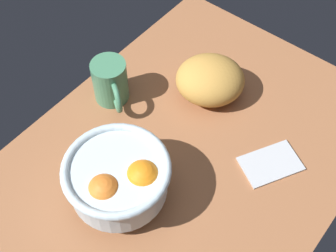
{
  "coord_description": "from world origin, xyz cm",
  "views": [
    {
      "loc": [
        -41.1,
        -29.01,
        79.42
      ],
      "look_at": [
        1.0,
        4.98,
        5.0
      ],
      "focal_mm": 49.53,
      "sensor_mm": 36.0,
      "label": 1
    }
  ],
  "objects_px": {
    "bread_loaf": "(210,80)",
    "mug": "(111,82)",
    "fruit_bowl": "(119,179)",
    "napkin_folded": "(271,163)"
  },
  "relations": [
    {
      "from": "fruit_bowl",
      "to": "mug",
      "type": "relative_size",
      "value": 1.77
    },
    {
      "from": "napkin_folded",
      "to": "mug",
      "type": "bearing_deg",
      "value": 100.98
    },
    {
      "from": "fruit_bowl",
      "to": "napkin_folded",
      "type": "distance_m",
      "value": 0.31
    },
    {
      "from": "bread_loaf",
      "to": "mug",
      "type": "xyz_separation_m",
      "value": [
        -0.14,
        0.16,
        0.0
      ]
    },
    {
      "from": "napkin_folded",
      "to": "mug",
      "type": "height_order",
      "value": "mug"
    },
    {
      "from": "fruit_bowl",
      "to": "napkin_folded",
      "type": "height_order",
      "value": "fruit_bowl"
    },
    {
      "from": "bread_loaf",
      "to": "napkin_folded",
      "type": "relative_size",
      "value": 1.29
    },
    {
      "from": "bread_loaf",
      "to": "fruit_bowl",
      "type": "bearing_deg",
      "value": -176.02
    },
    {
      "from": "fruit_bowl",
      "to": "mug",
      "type": "bearing_deg",
      "value": 46.9
    },
    {
      "from": "fruit_bowl",
      "to": "napkin_folded",
      "type": "xyz_separation_m",
      "value": [
        0.24,
        -0.18,
        -0.06
      ]
    }
  ]
}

